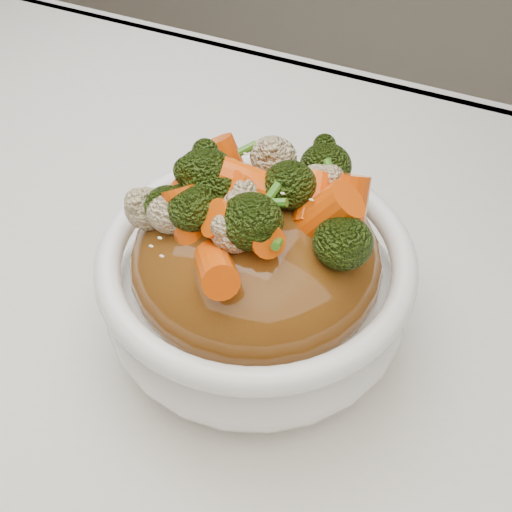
% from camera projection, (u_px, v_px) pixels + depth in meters
% --- Properties ---
extents(tablecloth, '(1.20, 0.80, 0.04)m').
position_uv_depth(tablecloth, '(192.00, 387.00, 0.40)').
color(tablecloth, silver).
rests_on(tablecloth, dining_table).
extents(bowl, '(0.25, 0.25, 0.08)m').
position_uv_depth(bowl, '(256.00, 287.00, 0.38)').
color(bowl, white).
rests_on(bowl, tablecloth).
extents(sauce_base, '(0.20, 0.20, 0.08)m').
position_uv_depth(sauce_base, '(256.00, 259.00, 0.36)').
color(sauce_base, brown).
rests_on(sauce_base, bowl).
extents(carrots, '(0.20, 0.20, 0.04)m').
position_uv_depth(carrots, '(256.00, 189.00, 0.32)').
color(carrots, '#F15307').
rests_on(carrots, sauce_base).
extents(broccoli, '(0.20, 0.20, 0.04)m').
position_uv_depth(broccoli, '(256.00, 190.00, 0.32)').
color(broccoli, black).
rests_on(broccoli, sauce_base).
extents(cauliflower, '(0.20, 0.20, 0.03)m').
position_uv_depth(cauliflower, '(256.00, 192.00, 0.32)').
color(cauliflower, beige).
rests_on(cauliflower, sauce_base).
extents(scallions, '(0.15, 0.15, 0.02)m').
position_uv_depth(scallions, '(256.00, 187.00, 0.32)').
color(scallions, '#37751B').
rests_on(scallions, sauce_base).
extents(sesame_seeds, '(0.18, 0.18, 0.01)m').
position_uv_depth(sesame_seeds, '(256.00, 187.00, 0.32)').
color(sesame_seeds, beige).
rests_on(sesame_seeds, sauce_base).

